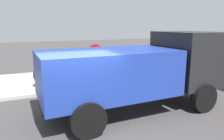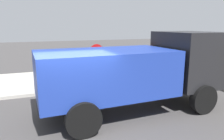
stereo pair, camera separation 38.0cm
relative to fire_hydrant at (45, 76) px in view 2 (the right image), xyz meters
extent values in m
plane|color=#423F3F|center=(0.56, -5.27, -0.63)|extent=(80.00, 80.00, 0.00)
cube|color=#ADA89E|center=(0.56, 1.23, -0.56)|extent=(36.00, 5.00, 0.15)
cylinder|color=red|center=(0.00, 0.01, -0.13)|extent=(0.23, 0.23, 0.71)
sphere|color=red|center=(0.00, 0.01, 0.29)|extent=(0.26, 0.26, 0.26)
cylinder|color=red|center=(0.00, -0.20, -0.04)|extent=(0.10, 0.18, 0.10)
cylinder|color=red|center=(0.00, 0.22, -0.04)|extent=(0.10, 0.18, 0.10)
cylinder|color=red|center=(0.00, -0.20, -0.13)|extent=(0.12, 0.18, 0.12)
torus|color=black|center=(0.11, -0.24, 0.16)|extent=(1.32, 0.62, 1.29)
cylinder|color=gray|center=(2.62, -0.64, 0.59)|extent=(0.06, 0.06, 2.14)
cylinder|color=red|center=(2.62, -0.68, 1.28)|extent=(0.76, 0.02, 0.76)
cube|color=#1E3899|center=(1.81, -4.44, 0.97)|extent=(4.85, 2.60, 1.60)
cube|color=black|center=(5.41, -4.37, 1.27)|extent=(2.05, 2.54, 2.20)
cube|color=black|center=(2.91, -4.42, 0.04)|extent=(7.02, 1.05, 0.24)
cylinder|color=black|center=(5.19, -3.12, -0.08)|extent=(1.11, 0.32, 1.10)
cylinder|color=black|center=(5.24, -5.62, -0.08)|extent=(1.11, 0.32, 1.10)
cylinder|color=black|center=(0.59, -3.22, -0.08)|extent=(1.11, 0.32, 1.10)
cylinder|color=black|center=(0.64, -5.72, -0.08)|extent=(1.11, 0.32, 1.10)
camera|label=1|loc=(-1.03, -11.26, 2.62)|focal=34.13mm
camera|label=2|loc=(-0.68, -11.41, 2.62)|focal=34.13mm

